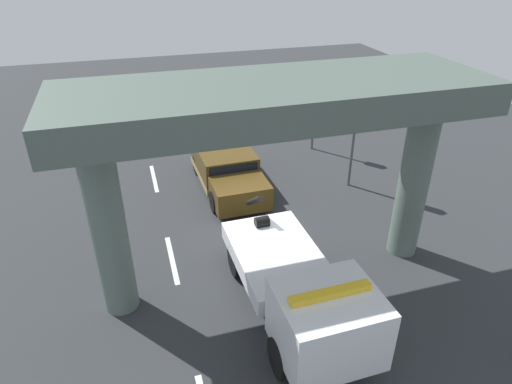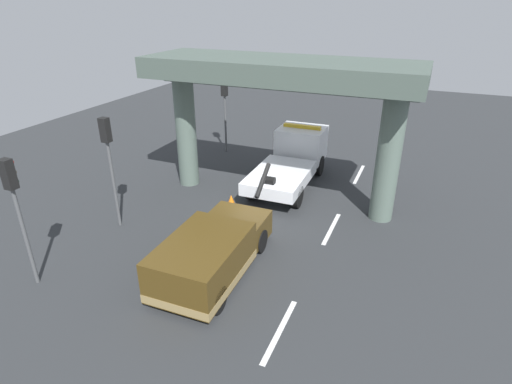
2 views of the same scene
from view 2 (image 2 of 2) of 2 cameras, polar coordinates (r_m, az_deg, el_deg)
The scene contains 11 objects.
ground_plane at distance 17.44m, azimuth 0.94°, elevation -3.30°, with size 60.00×40.00×0.10m, color #2D3033.
lane_stripe_west at distance 11.99m, azimuth 3.29°, elevation -18.52°, with size 2.60×0.16×0.01m, color silver.
lane_stripe_mid at distance 16.68m, azimuth 10.35°, elevation -4.97°, with size 2.60×0.16×0.01m, color silver.
lane_stripe_east at distance 22.02m, azimuth 14.00°, elevation 2.40°, with size 2.60×0.16×0.01m, color silver.
tow_truck_white at distance 20.31m, azimuth 5.12°, elevation 4.76°, with size 7.27×2.50×2.46m.
towed_van_green at distance 13.58m, azimuth -6.17°, elevation -8.49°, with size 5.23×2.29×1.58m.
overpass_structure at distance 17.19m, azimuth 3.23°, elevation 14.29°, with size 3.60×11.12×6.10m.
traffic_light_near at distance 13.90m, azimuth -30.28°, elevation -0.45°, with size 0.39×0.32×4.21m.
traffic_light_far at distance 16.30m, azimuth -19.64°, elevation 5.56°, with size 0.39×0.32×4.39m.
traffic_light_mid at distance 23.89m, azimuth -4.31°, elevation 12.54°, with size 0.39×0.32×4.17m.
traffic_cone_orange at distance 17.93m, azimuth -3.43°, elevation -1.31°, with size 0.50×0.50×0.59m.
Camera 2 is at (-14.21, -5.69, 8.31)m, focal length 29.05 mm.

